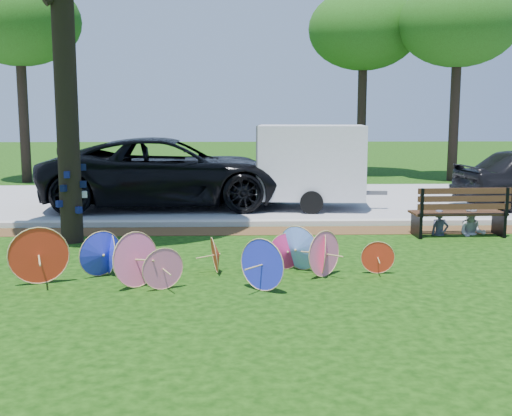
{
  "coord_description": "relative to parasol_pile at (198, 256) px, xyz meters",
  "views": [
    {
      "loc": [
        0.13,
        -9.4,
        2.65
      ],
      "look_at": [
        0.5,
        2.0,
        0.9
      ],
      "focal_mm": 45.0,
      "sensor_mm": 36.0,
      "label": 1
    }
  ],
  "objects": [
    {
      "name": "mulch_strip",
      "position": [
        0.46,
        4.04,
        -0.38
      ],
      "size": [
        90.0,
        1.0,
        0.01
      ],
      "primitive_type": "cube",
      "color": "#472D16",
      "rests_on": "ground"
    },
    {
      "name": "curb",
      "position": [
        0.46,
        4.74,
        -0.32
      ],
      "size": [
        90.0,
        0.3,
        0.12
      ],
      "primitive_type": "cube",
      "color": "#B7B5AD",
      "rests_on": "ground"
    },
    {
      "name": "parasol_pile",
      "position": [
        0.0,
        0.0,
        0.0
      ],
      "size": [
        6.08,
        1.77,
        0.92
      ],
      "color": "pink",
      "rests_on": "ground"
    },
    {
      "name": "street",
      "position": [
        0.46,
        8.89,
        -0.38
      ],
      "size": [
        90.0,
        8.0,
        0.01
      ],
      "primitive_type": "cube",
      "color": "gray",
      "rests_on": "ground"
    },
    {
      "name": "person_left",
      "position": [
        4.95,
        3.46,
        0.15
      ],
      "size": [
        0.41,
        0.28,
        1.07
      ],
      "primitive_type": "imported",
      "rotation": [
        0.0,
        0.0,
        0.07
      ],
      "color": "#3D3F53",
      "rests_on": "ground"
    },
    {
      "name": "ground",
      "position": [
        0.46,
        -0.46,
        -0.38
      ],
      "size": [
        90.0,
        90.0,
        0.0
      ],
      "primitive_type": "plane",
      "color": "black",
      "rests_on": "ground"
    },
    {
      "name": "cargo_trailer",
      "position": [
        2.62,
        7.22,
        0.89
      ],
      "size": [
        2.93,
        2.01,
        2.55
      ],
      "primitive_type": "cube",
      "rotation": [
        0.0,
        0.0,
        -0.09
      ],
      "color": "silver",
      "rests_on": "ground"
    },
    {
      "name": "person_right",
      "position": [
        5.65,
        3.46,
        0.2
      ],
      "size": [
        0.68,
        0.61,
        1.17
      ],
      "primitive_type": "imported",
      "rotation": [
        0.0,
        0.0,
        -0.34
      ],
      "color": "#B8B6C0",
      "rests_on": "ground"
    },
    {
      "name": "black_van",
      "position": [
        -1.24,
        7.72,
        0.57
      ],
      "size": [
        6.99,
        3.5,
        1.9
      ],
      "primitive_type": "imported",
      "rotation": [
        0.0,
        0.0,
        1.62
      ],
      "color": "black",
      "rests_on": "ground"
    },
    {
      "name": "park_bench",
      "position": [
        5.3,
        3.41,
        0.14
      ],
      "size": [
        2.03,
        0.82,
        1.05
      ],
      "primitive_type": null,
      "rotation": [
        0.0,
        0.0,
        0.03
      ],
      "color": "black",
      "rests_on": "ground"
    },
    {
      "name": "bg_trees",
      "position": [
        2.45,
        14.72,
        5.38
      ],
      "size": [
        20.3,
        6.5,
        7.4
      ],
      "color": "black",
      "rests_on": "ground"
    }
  ]
}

